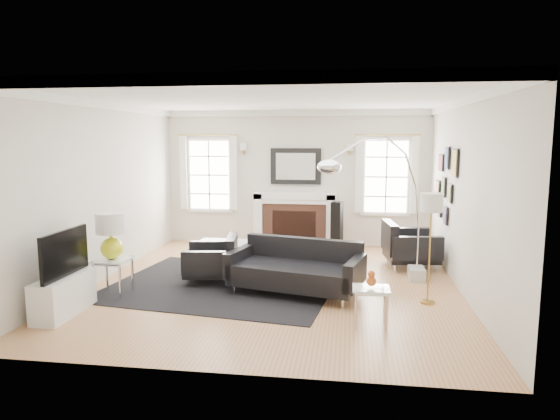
# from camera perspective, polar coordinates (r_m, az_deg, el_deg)

# --- Properties ---
(floor) EXTENTS (6.00, 6.00, 0.00)m
(floor) POSITION_cam_1_polar(r_m,az_deg,el_deg) (7.77, -0.63, -8.43)
(floor) COLOR #A37144
(floor) RESTS_ON ground
(back_wall) EXTENTS (5.50, 0.04, 2.80)m
(back_wall) POSITION_cam_1_polar(r_m,az_deg,el_deg) (10.46, 1.83, 3.66)
(back_wall) COLOR beige
(back_wall) RESTS_ON floor
(front_wall) EXTENTS (5.50, 0.04, 2.80)m
(front_wall) POSITION_cam_1_polar(r_m,az_deg,el_deg) (4.58, -6.31, -2.19)
(front_wall) COLOR beige
(front_wall) RESTS_ON floor
(left_wall) EXTENTS (0.04, 6.00, 2.80)m
(left_wall) POSITION_cam_1_polar(r_m,az_deg,el_deg) (8.36, -19.63, 2.06)
(left_wall) COLOR beige
(left_wall) RESTS_ON floor
(right_wall) EXTENTS (0.04, 6.00, 2.80)m
(right_wall) POSITION_cam_1_polar(r_m,az_deg,el_deg) (7.59, 20.35, 1.45)
(right_wall) COLOR beige
(right_wall) RESTS_ON floor
(ceiling) EXTENTS (5.50, 6.00, 0.02)m
(ceiling) POSITION_cam_1_polar(r_m,az_deg,el_deg) (7.47, -0.67, 12.61)
(ceiling) COLOR white
(ceiling) RESTS_ON back_wall
(crown_molding) EXTENTS (5.50, 6.00, 0.12)m
(crown_molding) POSITION_cam_1_polar(r_m,az_deg,el_deg) (7.47, -0.67, 12.15)
(crown_molding) COLOR white
(crown_molding) RESTS_ON back_wall
(fireplace) EXTENTS (1.70, 0.69, 1.11)m
(fireplace) POSITION_cam_1_polar(r_m,az_deg,el_deg) (10.35, 1.68, -1.17)
(fireplace) COLOR white
(fireplace) RESTS_ON floor
(mantel_mirror) EXTENTS (1.05, 0.07, 0.75)m
(mantel_mirror) POSITION_cam_1_polar(r_m,az_deg,el_deg) (10.40, 1.81, 5.01)
(mantel_mirror) COLOR black
(mantel_mirror) RESTS_ON back_wall
(window_left) EXTENTS (1.24, 0.15, 1.62)m
(window_left) POSITION_cam_1_polar(r_m,az_deg,el_deg) (10.76, -8.07, 4.02)
(window_left) COLOR white
(window_left) RESTS_ON back_wall
(window_right) EXTENTS (1.24, 0.15, 1.62)m
(window_right) POSITION_cam_1_polar(r_m,az_deg,el_deg) (10.37, 12.04, 3.77)
(window_right) COLOR white
(window_right) RESTS_ON back_wall
(gallery_wall) EXTENTS (0.04, 1.73, 1.29)m
(gallery_wall) POSITION_cam_1_polar(r_m,az_deg,el_deg) (8.83, 18.42, 3.28)
(gallery_wall) COLOR black
(gallery_wall) RESTS_ON right_wall
(tv_unit) EXTENTS (0.35, 1.00, 1.09)m
(tv_unit) POSITION_cam_1_polar(r_m,az_deg,el_deg) (6.96, -23.46, -8.31)
(tv_unit) COLOR white
(tv_unit) RESTS_ON floor
(area_rug) EXTENTS (3.64, 3.17, 0.01)m
(area_rug) POSITION_cam_1_polar(r_m,az_deg,el_deg) (7.78, -6.40, -8.42)
(area_rug) COLOR black
(area_rug) RESTS_ON floor
(sofa) EXTENTS (2.06, 1.30, 0.62)m
(sofa) POSITION_cam_1_polar(r_m,az_deg,el_deg) (7.28, 1.90, -6.83)
(sofa) COLOR black
(sofa) RESTS_ON floor
(armchair_left) EXTENTS (0.91, 0.98, 0.59)m
(armchair_left) POSITION_cam_1_polar(r_m,az_deg,el_deg) (7.91, -7.55, -5.74)
(armchair_left) COLOR black
(armchair_left) RESTS_ON floor
(armchair_right) EXTENTS (0.98, 1.06, 0.65)m
(armchair_right) POSITION_cam_1_polar(r_m,az_deg,el_deg) (8.95, 14.36, -4.06)
(armchair_right) COLOR black
(armchair_right) RESTS_ON floor
(coffee_table) EXTENTS (0.95, 0.95, 0.42)m
(coffee_table) POSITION_cam_1_polar(r_m,az_deg,el_deg) (8.69, -6.59, -4.04)
(coffee_table) COLOR silver
(coffee_table) RESTS_ON floor
(side_table_left) EXTENTS (0.48, 0.48, 0.53)m
(side_table_left) POSITION_cam_1_polar(r_m,az_deg,el_deg) (7.52, -18.58, -6.10)
(side_table_left) COLOR silver
(side_table_left) RESTS_ON floor
(nesting_table) EXTENTS (0.43, 0.36, 0.48)m
(nesting_table) POSITION_cam_1_polar(r_m,az_deg,el_deg) (6.07, 10.35, -9.74)
(nesting_table) COLOR silver
(nesting_table) RESTS_ON floor
(gourd_lamp) EXTENTS (0.41, 0.41, 0.66)m
(gourd_lamp) POSITION_cam_1_polar(r_m,az_deg,el_deg) (7.42, -18.75, -2.46)
(gourd_lamp) COLOR yellow
(gourd_lamp) RESTS_ON side_table_left
(orange_vase) EXTENTS (0.12, 0.12, 0.19)m
(orange_vase) POSITION_cam_1_polar(r_m,az_deg,el_deg) (6.01, 10.40, -7.79)
(orange_vase) COLOR #C35519
(orange_vase) RESTS_ON nesting_table
(arc_floor_lamp) EXTENTS (1.64, 1.52, 2.33)m
(arc_floor_lamp) POSITION_cam_1_polar(r_m,az_deg,el_deg) (7.41, 11.02, 0.56)
(arc_floor_lamp) COLOR silver
(arc_floor_lamp) RESTS_ON floor
(stick_floor_lamp) EXTENTS (0.30, 0.30, 1.51)m
(stick_floor_lamp) POSITION_cam_1_polar(r_m,az_deg,el_deg) (6.91, 16.91, 0.19)
(stick_floor_lamp) COLOR #AD863C
(stick_floor_lamp) RESTS_ON floor
(speaker_tower) EXTENTS (0.25, 0.25, 1.00)m
(speaker_tower) POSITION_cam_1_polar(r_m,az_deg,el_deg) (9.83, 6.51, -1.97)
(speaker_tower) COLOR black
(speaker_tower) RESTS_ON floor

